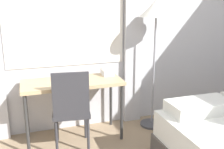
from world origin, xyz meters
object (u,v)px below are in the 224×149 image
desk (73,87)px  telephone (107,72)px  book (73,81)px  desk_chair (71,107)px  standing_lamp (156,18)px

desk → telephone: (0.47, 0.12, 0.11)m
telephone → book: size_ratio=0.53×
desk → book: (0.00, -0.05, 0.08)m
desk_chair → book: desk_chair is taller
telephone → book: bearing=-159.4°
desk_chair → telephone: desk_chair is taller
standing_lamp → telephone: standing_lamp is taller
telephone → standing_lamp: bearing=-10.1°
desk_chair → telephone: size_ratio=5.64×
desk → book: book is taller
book → desk_chair: bearing=-108.9°
desk → desk_chair: bearing=-104.5°
standing_lamp → telephone: 0.88m
desk_chair → standing_lamp: (1.13, 0.28, 0.90)m
standing_lamp → desk: bearing=-179.1°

